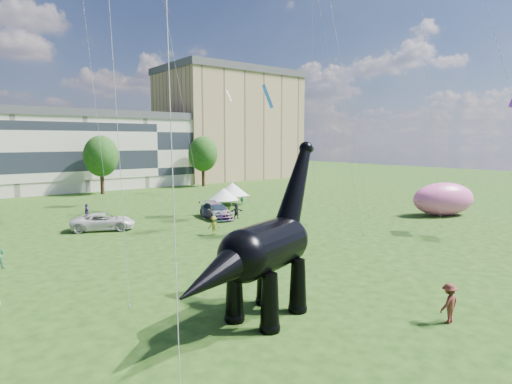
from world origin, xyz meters
TOP-DOWN VIEW (x-y plane):
  - ground at (0.00, 0.00)m, footprint 220.00×220.00m
  - apartment_block at (40.00, 65.00)m, footprint 28.00×18.00m
  - tree_mid_right at (8.00, 53.00)m, footprint 5.20×5.20m
  - tree_far_right at (26.00, 53.00)m, footprint 5.20×5.20m
  - dinosaur_sculpture at (-1.94, 1.92)m, footprint 10.24×4.70m
  - car_white at (-0.93, 26.26)m, footprint 6.19×4.67m
  - car_dark at (10.45, 24.84)m, footprint 3.27×5.81m
  - gazebo_near at (17.47, 31.85)m, footprint 4.50×4.50m
  - gazebo_far at (14.84, 29.94)m, footprint 4.45×4.45m
  - inflatable_pink at (30.92, 10.89)m, footprint 8.11×6.24m
  - visitors at (-3.05, 16.35)m, footprint 49.54×36.01m

SIDE VIEW (x-z plane):
  - ground at x=0.00m, z-range 0.00..0.00m
  - car_white at x=-0.93m, z-range 0.00..1.56m
  - car_dark at x=10.45m, z-range 0.00..1.59m
  - visitors at x=-3.05m, z-range -0.05..1.78m
  - gazebo_far at x=14.84m, z-range 0.50..2.96m
  - inflatable_pink at x=30.92m, z-range 0.00..3.63m
  - gazebo_near at x=17.47m, z-range 0.57..3.39m
  - dinosaur_sculpture at x=-1.94m, z-range -1.03..7.42m
  - tree_mid_right at x=8.00m, z-range 1.57..11.01m
  - tree_far_right at x=26.00m, z-range 1.57..11.01m
  - apartment_block at x=40.00m, z-range 0.00..22.00m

